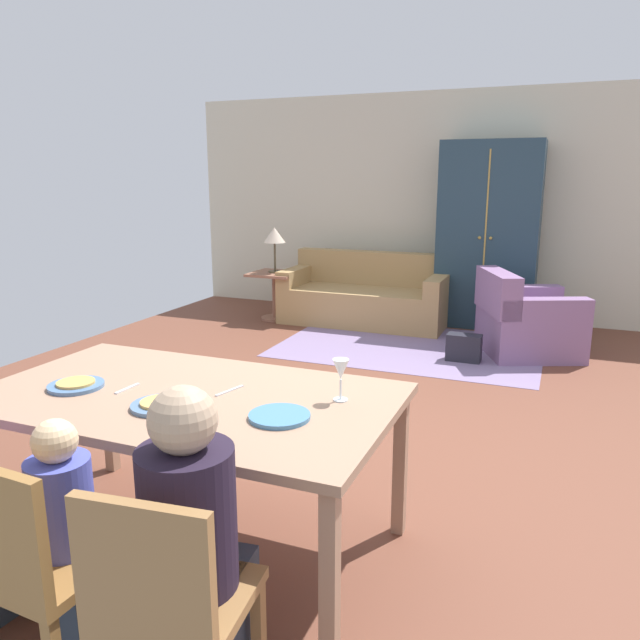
{
  "coord_description": "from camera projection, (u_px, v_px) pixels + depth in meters",
  "views": [
    {
      "loc": [
        1.24,
        -3.52,
        1.71
      ],
      "look_at": [
        -0.11,
        -0.16,
        0.85
      ],
      "focal_mm": 34.08,
      "sensor_mm": 36.0,
      "label": 1
    }
  ],
  "objects": [
    {
      "name": "back_wall",
      "position": [
        458.0,
        207.0,
        7.36
      ],
      "size": [
        6.95,
        0.1,
        2.7
      ],
      "primitive_type": "cube",
      "color": "beige",
      "rests_on": "ground_plane"
    },
    {
      "name": "fork",
      "position": [
        127.0,
        388.0,
        2.77
      ],
      "size": [
        0.02,
        0.15,
        0.01
      ],
      "primitive_type": "cube",
      "rotation": [
        0.0,
        0.0,
        -0.06
      ],
      "color": "silver",
      "rests_on": "dining_table"
    },
    {
      "name": "couch",
      "position": [
        366.0,
        298.0,
        7.23
      ],
      "size": [
        1.92,
        0.86,
        0.82
      ],
      "color": "tan",
      "rests_on": "ground_plane"
    },
    {
      "name": "plate_near_child",
      "position": [
        161.0,
        405.0,
        2.55
      ],
      "size": [
        0.25,
        0.25,
        0.02
      ],
      "primitive_type": "cylinder",
      "color": "slate",
      "rests_on": "dining_table"
    },
    {
      "name": "pizza_near_child",
      "position": [
        161.0,
        402.0,
        2.55
      ],
      "size": [
        0.17,
        0.17,
        0.01
      ],
      "primitive_type": "cylinder",
      "color": "#DFA752",
      "rests_on": "plate_near_child"
    },
    {
      "name": "dining_chair_woman",
      "position": [
        167.0,
        601.0,
        1.78
      ],
      "size": [
        0.46,
        0.46,
        0.87
      ],
      "color": "olive",
      "rests_on": "ground_plane"
    },
    {
      "name": "plate_near_man",
      "position": [
        76.0,
        386.0,
        2.79
      ],
      "size": [
        0.25,
        0.25,
        0.02
      ],
      "primitive_type": "cylinder",
      "color": "#4C709D",
      "rests_on": "dining_table"
    },
    {
      "name": "pizza_near_man",
      "position": [
        76.0,
        382.0,
        2.79
      ],
      "size": [
        0.17,
        0.17,
        0.01
      ],
      "primitive_type": "cylinder",
      "color": "gold",
      "rests_on": "plate_near_man"
    },
    {
      "name": "dining_table",
      "position": [
        186.0,
        407.0,
        2.73
      ],
      "size": [
        1.87,
        1.06,
        0.76
      ],
      "color": "#A17B60",
      "rests_on": "ground_plane"
    },
    {
      "name": "side_table",
      "position": [
        275.0,
        289.0,
        7.37
      ],
      "size": [
        0.56,
        0.56,
        0.58
      ],
      "color": "#8D5B44",
      "rests_on": "ground_plane"
    },
    {
      "name": "person_child",
      "position": [
        73.0,
        547.0,
        2.14
      ],
      "size": [
        0.22,
        0.29,
        0.92
      ],
      "color": "#314154",
      "rests_on": "ground_plane"
    },
    {
      "name": "plate_near_woman",
      "position": [
        279.0,
        416.0,
        2.44
      ],
      "size": [
        0.25,
        0.25,
        0.02
      ],
      "primitive_type": "cylinder",
      "color": "teal",
      "rests_on": "dining_table"
    },
    {
      "name": "armchair",
      "position": [
        524.0,
        322.0,
        5.94
      ],
      "size": [
        1.13,
        1.12,
        0.82
      ],
      "color": "slate",
      "rests_on": "ground_plane"
    },
    {
      "name": "armoire",
      "position": [
        488.0,
        236.0,
        6.92
      ],
      "size": [
        1.1,
        0.59,
        2.1
      ],
      "color": "#243B49",
      "rests_on": "ground_plane"
    },
    {
      "name": "ground_plane",
      "position": [
        375.0,
        406.0,
        4.65
      ],
      "size": [
        6.95,
        6.6,
        0.02
      ],
      "primitive_type": "cube",
      "color": "brown"
    },
    {
      "name": "dining_chair_child",
      "position": [
        31.0,
        560.0,
        1.97
      ],
      "size": [
        0.44,
        0.44,
        0.87
      ],
      "color": "olive",
      "rests_on": "ground_plane"
    },
    {
      "name": "knife",
      "position": [
        230.0,
        391.0,
        2.74
      ],
      "size": [
        0.06,
        0.17,
        0.01
      ],
      "primitive_type": "cube",
      "rotation": [
        0.0,
        0.0,
        -0.26
      ],
      "color": "silver",
      "rests_on": "dining_table"
    },
    {
      "name": "area_rug",
      "position": [
        410.0,
        346.0,
        6.25
      ],
      "size": [
        2.6,
        1.8,
        0.01
      ],
      "primitive_type": "cube",
      "color": "gray",
      "rests_on": "ground_plane"
    },
    {
      "name": "person_woman",
      "position": [
        196.0,
        559.0,
        1.94
      ],
      "size": [
        0.31,
        0.41,
        1.11
      ],
      "color": "#2E3646",
      "rests_on": "ground_plane"
    },
    {
      "name": "wine_glass",
      "position": [
        341.0,
        371.0,
        2.6
      ],
      "size": [
        0.07,
        0.07,
        0.19
      ],
      "color": "silver",
      "rests_on": "dining_table"
    },
    {
      "name": "table_lamp",
      "position": [
        274.0,
        237.0,
        7.22
      ],
      "size": [
        0.26,
        0.26,
        0.54
      ],
      "color": "#4D422D",
      "rests_on": "side_table"
    },
    {
      "name": "handbag",
      "position": [
        464.0,
        348.0,
        5.73
      ],
      "size": [
        0.32,
        0.16,
        0.26
      ],
      "primitive_type": "cube",
      "color": "#22212B",
      "rests_on": "ground_plane"
    }
  ]
}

